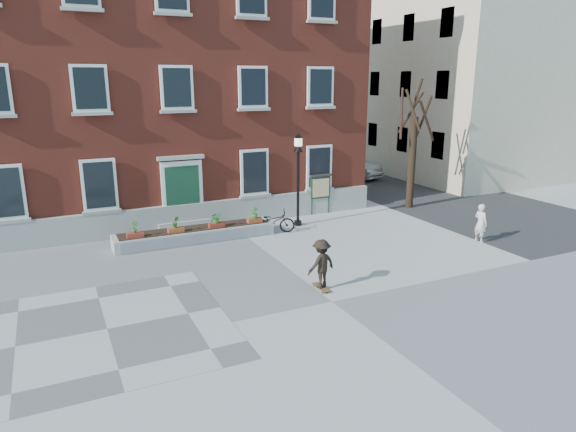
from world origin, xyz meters
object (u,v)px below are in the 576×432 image
bicycle (272,221)px  lamp_post (298,167)px  parked_car (350,166)px  bystander (481,223)px  notice_board (320,187)px  skateboarder (321,264)px

bicycle → lamp_post: lamp_post is taller
parked_car → lamp_post: (-7.96, -8.59, 1.82)m
bystander → lamp_post: size_ratio=0.39×
notice_board → skateboarder: notice_board is taller
bicycle → bystander: 8.17m
parked_car → lamp_post: 11.85m
bicycle → bystander: (6.79, -4.55, 0.28)m
lamp_post → bystander: bearing=-43.5°
lamp_post → skateboarder: 7.19m
bystander → skateboarder: skateboarder is taller
parked_car → skateboarder: 18.36m
lamp_post → parked_car: bearing=47.2°
notice_board → lamp_post: bearing=-144.1°
bystander → notice_board: bearing=24.1°
bystander → notice_board: (-3.55, 6.39, 0.51)m
bicycle → parked_car: bearing=-24.7°
bicycle → lamp_post: bearing=-48.3°
bystander → skateboarder: size_ratio=0.97×
bicycle → notice_board: 3.81m
bystander → notice_board: notice_board is taller
lamp_post → skateboarder: lamp_post is taller
parked_car → skateboarder: bearing=-142.2°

